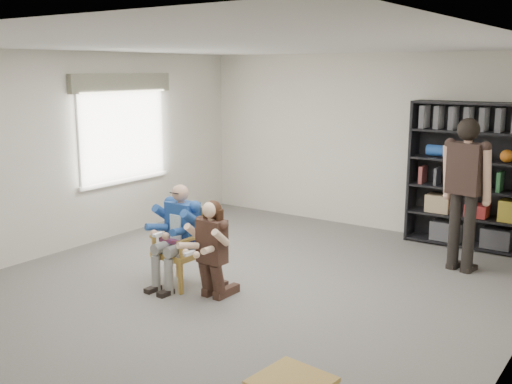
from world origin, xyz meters
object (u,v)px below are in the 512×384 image
Objects in this scene: armchair at (179,247)px; standing_man at (464,197)px; kneeling_woman at (210,250)px; bookshelf at (472,176)px; seated_man at (179,235)px.

standing_man reaches higher than armchair.
standing_man is at bearing 53.64° from kneeling_woman.
bookshelf is at bearing 112.86° from standing_man.
seated_man is at bearing -124.39° from standing_man.
seated_man reaches higher than kneeling_woman.
kneeling_woman is at bearing -9.91° from seated_man.
armchair is at bearing 0.00° from seated_man.
bookshelf is 1.08× the size of standing_man.
armchair is 0.14m from seated_man.
bookshelf is (2.39, 3.58, 0.43)m from seated_man.
seated_man is 0.59m from kneeling_woman.
armchair is at bearing -124.39° from standing_man.
bookshelf reaches higher than standing_man.
seated_man is 1.09× the size of kneeling_woman.
armchair is 3.61m from standing_man.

